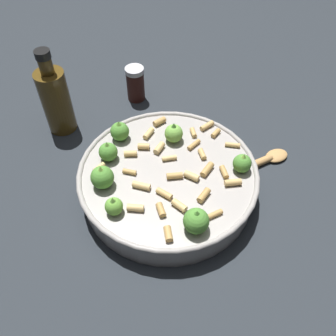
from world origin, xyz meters
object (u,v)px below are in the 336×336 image
Objects in this scene: cooking_pan at (167,179)px; wooden_spoon at (250,166)px; olive_oil_bottle at (56,99)px; pepper_shaker at (135,84)px.

wooden_spoon is (-0.07, -0.17, -0.03)m from cooking_pan.
olive_oil_bottle is (0.30, 0.07, 0.05)m from cooking_pan.
pepper_shaker is at bearing -23.86° from cooking_pan.
pepper_shaker is at bearing 8.07° from wooden_spoon.
olive_oil_bottle is 0.91× the size of wooden_spoon.
cooking_pan is 1.73× the size of olive_oil_bottle.
olive_oil_bottle reaches higher than cooking_pan.
cooking_pan reaches higher than pepper_shaker.
olive_oil_bottle is (0.02, 0.20, 0.04)m from pepper_shaker.
cooking_pan is 0.30m from pepper_shaker.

